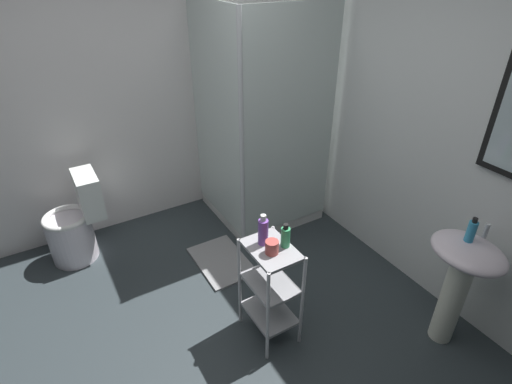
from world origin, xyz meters
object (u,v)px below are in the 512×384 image
object	(u,v)px
storage_cart	(270,285)
rinse_cup	(272,247)
hand_soap_bottle	(471,231)
conditioner_bottle_purple	(263,231)
toilet	(76,226)
bath_mat	(222,261)
shower_stall	(257,176)
body_wash_bottle_green	(285,237)
pedestal_sink	(461,273)

from	to	relation	value
storage_cart	rinse_cup	xyz separation A→B (m)	(0.04, -0.02, 0.35)
hand_soap_bottle	conditioner_bottle_purple	size ratio (longest dim) A/B	0.77
toilet	bath_mat	size ratio (longest dim) A/B	1.27
storage_cart	hand_soap_bottle	world-z (taller)	hand_soap_bottle
shower_stall	hand_soap_bottle	bearing A→B (deg)	10.59
shower_stall	rinse_cup	size ratio (longest dim) A/B	23.41
storage_cart	body_wash_bottle_green	distance (m)	0.39
toilet	hand_soap_bottle	xyz separation A→B (m)	(2.14, 1.98, 0.57)
rinse_cup	body_wash_bottle_green	bearing A→B (deg)	97.12
shower_stall	hand_soap_bottle	distance (m)	1.96
toilet	rinse_cup	world-z (taller)	rinse_cup
toilet	storage_cart	bearing A→B (deg)	32.35
pedestal_sink	shower_stall	bearing A→B (deg)	-169.81
shower_stall	toilet	world-z (taller)	shower_stall
shower_stall	rinse_cup	distance (m)	1.50
storage_cart	conditioner_bottle_purple	xyz separation A→B (m)	(-0.07, -0.02, 0.40)
conditioner_bottle_purple	body_wash_bottle_green	bearing A→B (deg)	48.35
rinse_cup	storage_cart	bearing A→B (deg)	153.20
conditioner_bottle_purple	bath_mat	world-z (taller)	conditioner_bottle_purple
conditioner_bottle_purple	hand_soap_bottle	bearing A→B (deg)	56.41
pedestal_sink	conditioner_bottle_purple	xyz separation A→B (m)	(-0.71, -1.02, 0.25)
hand_soap_bottle	conditioner_bottle_purple	bearing A→B (deg)	-123.59
toilet	conditioner_bottle_purple	xyz separation A→B (m)	(1.46, 0.95, 0.52)
hand_soap_bottle	body_wash_bottle_green	world-z (taller)	hand_soap_bottle
pedestal_sink	hand_soap_bottle	distance (m)	0.30
body_wash_bottle_green	bath_mat	xyz separation A→B (m)	(-0.85, -0.05, -0.80)
storage_cart	body_wash_bottle_green	bearing A→B (deg)	75.09
toilet	rinse_cup	distance (m)	1.89
toilet	conditioner_bottle_purple	distance (m)	1.82
pedestal_sink	body_wash_bottle_green	world-z (taller)	body_wash_bottle_green
storage_cart	bath_mat	size ratio (longest dim) A/B	1.23
storage_cart	bath_mat	distance (m)	0.93
body_wash_bottle_green	conditioner_bottle_purple	bearing A→B (deg)	-131.65
rinse_cup	hand_soap_bottle	bearing A→B (deg)	60.71
shower_stall	body_wash_bottle_green	distance (m)	1.45
hand_soap_bottle	bath_mat	xyz separation A→B (m)	(-1.44, -0.97, -0.87)
toilet	storage_cart	size ratio (longest dim) A/B	1.03
pedestal_sink	hand_soap_bottle	bearing A→B (deg)	162.57
hand_soap_bottle	storage_cart	bearing A→B (deg)	-121.26
shower_stall	toilet	xyz separation A→B (m)	(-0.26, -1.63, -0.15)
conditioner_bottle_purple	rinse_cup	distance (m)	0.12
conditioner_bottle_purple	rinse_cup	xyz separation A→B (m)	(0.10, -0.00, -0.05)
storage_cart	conditioner_bottle_purple	distance (m)	0.40
body_wash_bottle_green	rinse_cup	bearing A→B (deg)	-82.88
shower_stall	conditioner_bottle_purple	size ratio (longest dim) A/B	9.45
pedestal_sink	bath_mat	world-z (taller)	pedestal_sink
conditioner_bottle_purple	rinse_cup	world-z (taller)	conditioner_bottle_purple
toilet	rinse_cup	bearing A→B (deg)	31.26
pedestal_sink	rinse_cup	distance (m)	1.20
pedestal_sink	body_wash_bottle_green	xyz separation A→B (m)	(-0.62, -0.91, 0.23)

